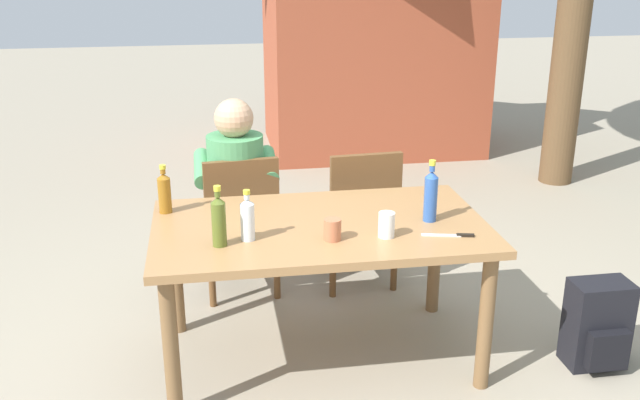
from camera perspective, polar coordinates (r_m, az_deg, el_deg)
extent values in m
plane|color=gray|center=(3.75, 0.00, -12.28)|extent=(24.00, 24.00, 0.00)
cube|color=#A37547|center=(3.42, 0.00, -2.20)|extent=(1.58, 0.92, 0.04)
cylinder|color=brown|center=(3.21, -11.76, -11.47)|extent=(0.07, 0.07, 0.69)
cylinder|color=brown|center=(3.43, 13.04, -9.41)|extent=(0.07, 0.07, 0.69)
cylinder|color=brown|center=(3.88, -11.40, -5.70)|extent=(0.07, 0.07, 0.69)
cylinder|color=brown|center=(4.07, 9.11, -4.34)|extent=(0.07, 0.07, 0.69)
cube|color=brown|center=(4.27, -6.55, -1.75)|extent=(0.48, 0.48, 0.04)
cube|color=brown|center=(4.00, -6.22, 0.29)|extent=(0.42, 0.08, 0.42)
cylinder|color=brown|center=(4.56, -4.47, -3.31)|extent=(0.04, 0.04, 0.41)
cylinder|color=brown|center=(4.51, -9.22, -3.78)|extent=(0.04, 0.04, 0.41)
cylinder|color=brown|center=(4.22, -3.46, -5.27)|extent=(0.04, 0.04, 0.41)
cylinder|color=brown|center=(4.16, -8.60, -5.81)|extent=(0.04, 0.04, 0.41)
cube|color=brown|center=(4.35, 2.85, -1.21)|extent=(0.47, 0.47, 0.04)
cube|color=brown|center=(4.10, 3.68, 0.82)|extent=(0.42, 0.07, 0.42)
cylinder|color=brown|center=(4.66, 4.42, -2.78)|extent=(0.04, 0.04, 0.41)
cylinder|color=brown|center=(4.56, -0.15, -3.21)|extent=(0.04, 0.04, 0.41)
cylinder|color=brown|center=(4.33, 5.92, -4.66)|extent=(0.04, 0.04, 0.41)
cylinder|color=brown|center=(4.23, 1.02, -5.17)|extent=(0.04, 0.04, 0.41)
cylinder|color=#4C935B|center=(4.13, -6.67, 1.61)|extent=(0.32, 0.32, 0.52)
sphere|color=tan|center=(4.03, -6.87, 6.46)|extent=(0.22, 0.22, 0.22)
cylinder|color=#383847|center=(4.41, -5.50, -0.74)|extent=(0.14, 0.40, 0.14)
cylinder|color=#383847|center=(4.67, -5.59, -2.47)|extent=(0.11, 0.11, 0.45)
cylinder|color=#4C935B|center=(4.12, -4.08, 2.78)|extent=(0.09, 0.31, 0.16)
cylinder|color=#383847|center=(4.40, -7.84, -0.87)|extent=(0.14, 0.40, 0.14)
cylinder|color=#383847|center=(4.67, -7.79, -2.59)|extent=(0.11, 0.11, 0.45)
cylinder|color=#4C935B|center=(4.10, -9.35, 2.50)|extent=(0.09, 0.31, 0.16)
cylinder|color=white|center=(3.22, -5.77, -1.76)|extent=(0.06, 0.06, 0.17)
cone|color=white|center=(3.19, -5.83, -0.13)|extent=(0.06, 0.06, 0.02)
cylinder|color=white|center=(3.18, -5.84, 0.27)|extent=(0.03, 0.03, 0.02)
cylinder|color=yellow|center=(3.17, -5.86, 0.63)|extent=(0.03, 0.03, 0.02)
cylinder|color=#566623|center=(3.17, -8.03, -1.93)|extent=(0.06, 0.06, 0.20)
cone|color=#566623|center=(3.13, -8.13, 0.01)|extent=(0.06, 0.06, 0.03)
cylinder|color=#566623|center=(3.12, -8.15, 0.49)|extent=(0.03, 0.03, 0.03)
cylinder|color=yellow|center=(3.11, -8.17, 0.92)|extent=(0.03, 0.03, 0.02)
cylinder|color=#2D56A3|center=(3.46, 8.77, 0.06)|extent=(0.06, 0.06, 0.22)
cone|color=#2D56A3|center=(3.42, 8.88, 2.02)|extent=(0.06, 0.06, 0.03)
cylinder|color=#2D56A3|center=(3.41, 8.90, 2.50)|extent=(0.03, 0.03, 0.03)
cylinder|color=yellow|center=(3.40, 8.93, 2.94)|extent=(0.03, 0.03, 0.02)
cylinder|color=#996019|center=(3.61, -12.24, 0.35)|extent=(0.06, 0.06, 0.18)
cone|color=#996019|center=(3.58, -12.35, 1.87)|extent=(0.06, 0.06, 0.02)
cylinder|color=#996019|center=(3.57, -12.38, 2.24)|extent=(0.03, 0.03, 0.02)
cylinder|color=yellow|center=(3.57, -12.40, 2.58)|extent=(0.03, 0.03, 0.02)
cylinder|color=white|center=(3.26, 5.31, -1.97)|extent=(0.07, 0.07, 0.12)
cylinder|color=#BC6B47|center=(3.22, 1.00, -2.36)|extent=(0.08, 0.08, 0.10)
cube|color=silver|center=(3.32, 9.59, -2.78)|extent=(0.18, 0.06, 0.01)
cube|color=black|center=(3.33, 11.47, -2.76)|extent=(0.08, 0.04, 0.01)
cube|color=black|center=(3.83, 21.14, -9.13)|extent=(0.29, 0.18, 0.45)
cube|color=black|center=(3.78, 21.90, -11.03)|extent=(0.20, 0.06, 0.20)
cylinder|color=brown|center=(6.39, 19.56, 14.14)|extent=(0.28, 0.28, 2.96)
cube|color=#9E472D|center=(7.29, 4.15, 11.85)|extent=(2.04, 1.40, 1.97)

